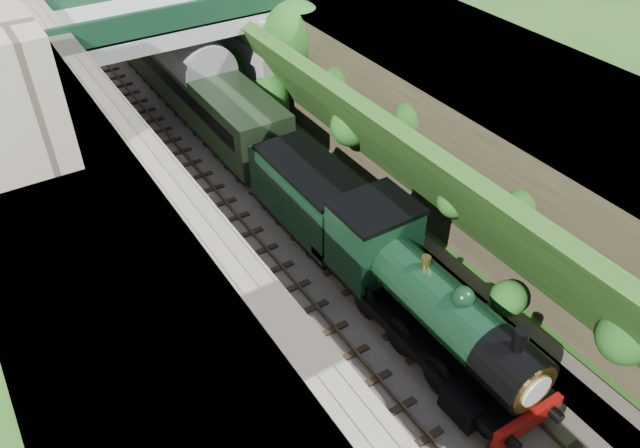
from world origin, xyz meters
The scene contains 13 objects.
ground centered at (0.00, 0.00, 0.00)m, with size 160.00×160.00×0.00m, color #1E4714.
trackbed centered at (0.00, 20.00, 0.10)m, with size 10.00×90.00×0.20m, color #473F38.
retaining_wall centered at (-5.50, 20.00, 3.50)m, with size 1.00×90.00×7.00m, color #756B56.
street_plateau_left centered at (-9.00, 20.00, 3.50)m, with size 6.00×90.00×7.00m, color #262628.
street_plateau_right centered at (9.50, 20.00, 3.12)m, with size 8.00×90.00×6.25m, color #262628.
embankment_slope centered at (5.02, 20.38, 2.79)m, with size 4.02×90.00×6.36m.
track_left centered at (-2.00, 20.00, 0.25)m, with size 2.50×90.00×0.20m.
track_right centered at (1.20, 20.00, 0.25)m, with size 2.50×90.00×0.20m.
road_bridge centered at (0.94, 24.00, 4.08)m, with size 16.00×6.40×7.25m.
tree centered at (5.91, 20.61, 4.65)m, with size 3.60×3.80×6.60m.
locomotive centered at (1.20, 4.15, 1.89)m, with size 3.10×10.23×3.83m.
tender centered at (1.20, 11.51, 1.62)m, with size 2.70×6.00×3.05m.
coach_front centered at (1.20, 24.11, 2.05)m, with size 2.90×18.00×3.70m.
Camera 1 is at (-9.87, -6.73, 17.06)m, focal length 35.00 mm.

